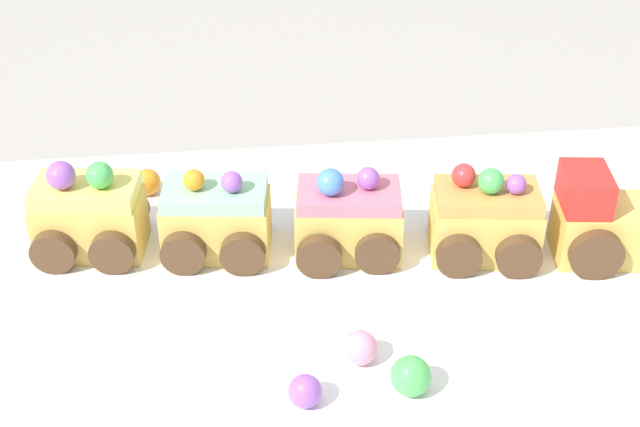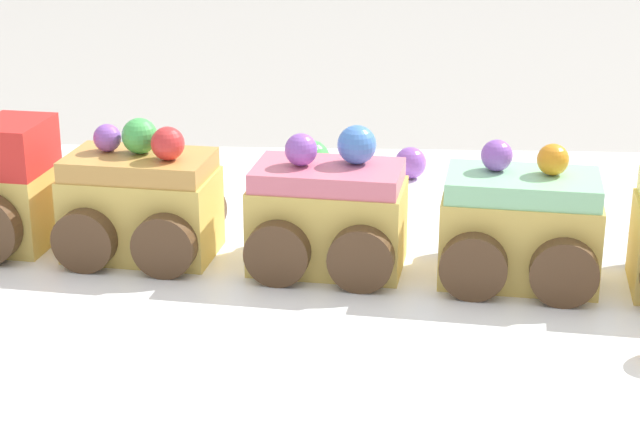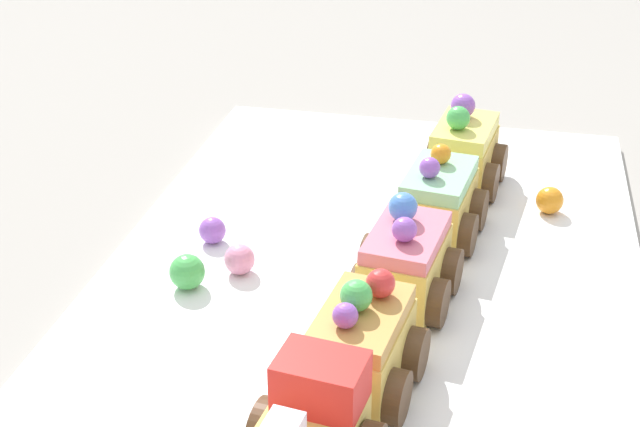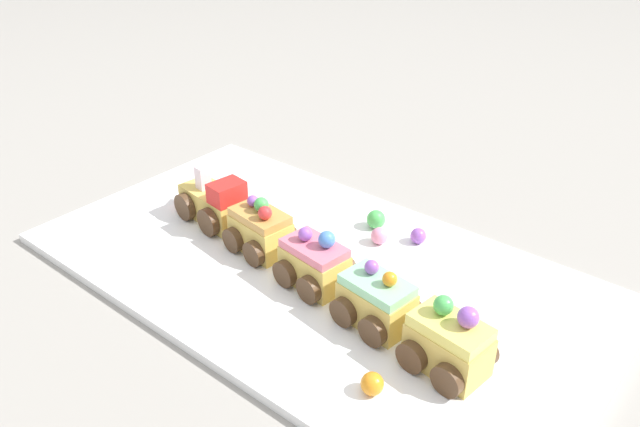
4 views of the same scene
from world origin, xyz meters
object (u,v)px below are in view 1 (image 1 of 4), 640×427
object	(u,v)px
cake_car_strawberry	(348,221)
cake_car_mint	(217,220)
gumball_green	(411,376)
gumball_purple	(305,391)
cake_car_caramel	(485,222)
gumball_pink	(360,348)
cake_train_locomotive	(635,225)
gumball_orange	(147,182)
cake_car_lemon	(89,217)

from	to	relation	value
cake_car_strawberry	cake_car_mint	bearing A→B (deg)	179.97
cake_car_strawberry	gumball_green	bearing A→B (deg)	-75.91
gumball_purple	cake_car_caramel	bearing A→B (deg)	43.83
cake_car_caramel	gumball_pink	bearing A→B (deg)	-127.75
cake_car_strawberry	cake_car_mint	xyz separation A→B (m)	(-0.10, 0.01, -0.00)
cake_train_locomotive	cake_car_mint	bearing A→B (deg)	-179.98
gumball_orange	gumball_green	xyz separation A→B (m)	(0.17, -0.25, 0.00)
cake_train_locomotive	cake_car_strawberry	xyz separation A→B (m)	(-0.21, 0.03, 0.00)
cake_train_locomotive	gumball_purple	world-z (taller)	cake_train_locomotive
cake_car_mint	gumball_green	world-z (taller)	cake_car_mint
cake_car_mint	cake_car_lemon	distance (m)	0.10
cake_train_locomotive	cake_car_lemon	distance (m)	0.41
cake_car_mint	cake_car_caramel	bearing A→B (deg)	0.03
gumball_green	cake_car_strawberry	bearing A→B (deg)	96.60
cake_car_mint	gumball_pink	world-z (taller)	cake_car_mint
cake_car_caramel	gumball_green	distance (m)	0.16
cake_train_locomotive	gumball_orange	bearing A→B (deg)	168.18
cake_car_caramel	gumball_pink	xyz separation A→B (m)	(-0.11, -0.11, -0.02)
gumball_orange	gumball_purple	size ratio (longest dim) A/B	1.08
gumball_orange	gumball_purple	world-z (taller)	gumball_orange
cake_car_lemon	gumball_pink	xyz separation A→B (m)	(0.18, -0.15, -0.02)
gumball_green	gumball_purple	bearing A→B (deg)	-177.23
cake_train_locomotive	gumball_pink	size ratio (longest dim) A/B	5.98
gumball_pink	gumball_purple	world-z (taller)	gumball_pink
cake_car_caramel	gumball_purple	xyz separation A→B (m)	(-0.15, -0.14, -0.02)
cake_train_locomotive	cake_car_lemon	bearing A→B (deg)	-179.95
cake_car_caramel	cake_car_mint	xyz separation A→B (m)	(-0.20, 0.03, -0.00)
cake_car_caramel	gumball_pink	distance (m)	0.16
gumball_orange	gumball_pink	xyz separation A→B (m)	(0.15, -0.22, 0.00)
cake_car_lemon	cake_car_mint	bearing A→B (deg)	0.12
cake_train_locomotive	cake_car_mint	distance (m)	0.31
cake_car_lemon	gumball_orange	xyz separation A→B (m)	(0.04, 0.08, -0.02)
cake_car_lemon	cake_train_locomotive	bearing A→B (deg)	0.05
cake_car_strawberry	gumball_green	distance (m)	0.15
cake_train_locomotive	cake_car_strawberry	bearing A→B (deg)	-179.95
cake_car_strawberry	gumball_orange	xyz separation A→B (m)	(-0.15, 0.10, -0.02)
gumball_pink	gumball_purple	bearing A→B (deg)	-138.97
cake_train_locomotive	gumball_green	size ratio (longest dim) A/B	5.30
cake_car_mint	gumball_green	size ratio (longest dim) A/B	3.28
cake_train_locomotive	cake_car_caramel	world-z (taller)	cake_train_locomotive
cake_train_locomotive	cake_car_caramel	size ratio (longest dim) A/B	1.61
gumball_orange	gumball_purple	distance (m)	0.28
cake_car_mint	gumball_orange	bearing A→B (deg)	130.54
cake_train_locomotive	gumball_orange	world-z (taller)	cake_train_locomotive
cake_car_mint	gumball_orange	distance (m)	0.11
cake_car_lemon	gumball_green	xyz separation A→B (m)	(0.21, -0.18, -0.02)
cake_car_lemon	cake_car_strawberry	bearing A→B (deg)	0.04
cake_car_mint	cake_train_locomotive	bearing A→B (deg)	0.02
cake_car_mint	gumball_pink	distance (m)	0.16
cake_car_caramel	cake_car_mint	bearing A→B (deg)	-179.97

